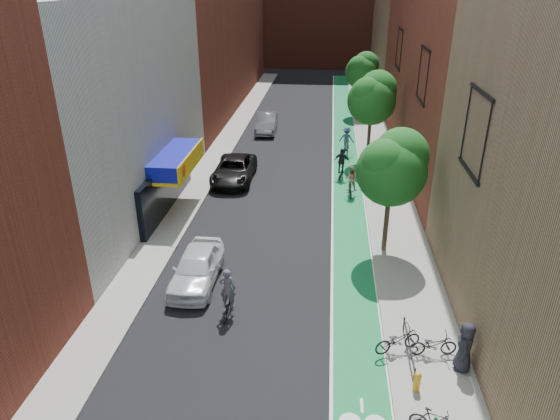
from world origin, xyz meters
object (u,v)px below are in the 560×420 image
(parked_car_white, at_px, (197,267))
(pedestrian, at_px, (465,347))
(parked_car_black, at_px, (234,170))
(parked_car_silver, at_px, (267,123))
(cyclist_lead, at_px, (228,299))
(cyclist_lane_far, at_px, (346,142))
(fire_hydrant, at_px, (417,381))
(cyclist_lane_mid, at_px, (341,166))
(cyclist_lane_near, at_px, (351,183))

(parked_car_white, distance_m, pedestrian, 11.70)
(parked_car_black, distance_m, parked_car_silver, 12.08)
(parked_car_black, relative_size, cyclist_lead, 2.61)
(parked_car_white, xyz_separation_m, parked_car_black, (-0.62, 12.66, -0.02))
(parked_car_black, height_order, cyclist_lane_far, cyclist_lane_far)
(fire_hydrant, bearing_deg, cyclist_lead, 152.85)
(parked_car_white, bearing_deg, cyclist_lane_mid, 63.87)
(cyclist_lane_mid, height_order, fire_hydrant, cyclist_lane_mid)
(parked_car_silver, height_order, fire_hydrant, parked_car_silver)
(cyclist_lead, distance_m, cyclist_lane_mid, 16.76)
(fire_hydrant, bearing_deg, cyclist_lane_mid, 96.55)
(parked_car_white, relative_size, fire_hydrant, 6.49)
(parked_car_silver, bearing_deg, cyclist_lane_mid, -61.00)
(parked_car_white, height_order, cyclist_lead, cyclist_lead)
(parked_car_silver, bearing_deg, cyclist_lane_far, -40.82)
(parked_car_silver, relative_size, cyclist_lane_mid, 2.32)
(cyclist_lead, distance_m, cyclist_lane_near, 14.12)
(cyclist_lane_far, height_order, pedestrian, cyclist_lane_far)
(pedestrian, bearing_deg, parked_car_white, -100.09)
(parked_car_black, relative_size, parked_car_silver, 1.13)
(parked_car_white, distance_m, parked_car_silver, 24.71)
(cyclist_lead, xyz_separation_m, cyclist_lane_far, (5.29, 21.32, 0.24))
(parked_car_white, distance_m, cyclist_lead, 2.93)
(cyclist_lane_near, bearing_deg, cyclist_lead, 64.02)
(parked_car_black, bearing_deg, cyclist_lead, -81.13)
(parked_car_black, xyz_separation_m, parked_car_silver, (0.76, 12.05, 0.04))
(fire_hydrant, bearing_deg, pedestrian, 34.41)
(parked_car_white, bearing_deg, fire_hydrant, -33.53)
(cyclist_lead, height_order, cyclist_lane_near, cyclist_lead)
(cyclist_lane_mid, distance_m, pedestrian, 18.92)
(cyclist_lane_mid, xyz_separation_m, cyclist_lane_far, (0.45, 5.28, 0.13))
(parked_car_white, relative_size, cyclist_lead, 2.18)
(pedestrian, bearing_deg, parked_car_silver, -146.61)
(cyclist_lead, relative_size, pedestrian, 1.12)
(cyclist_lane_far, bearing_deg, parked_car_black, 54.31)
(pedestrian, bearing_deg, parked_car_black, -133.26)
(parked_car_silver, relative_size, cyclist_lane_far, 2.25)
(cyclist_lane_near, bearing_deg, parked_car_black, -16.90)
(parked_car_white, xyz_separation_m, parked_car_silver, (0.14, 24.71, 0.02))
(cyclist_lane_near, bearing_deg, pedestrian, 99.01)
(cyclist_lane_near, xyz_separation_m, cyclist_lane_far, (-0.09, 8.27, 0.13))
(cyclist_lane_far, bearing_deg, parked_car_white, 84.23)
(cyclist_lane_near, distance_m, cyclist_lane_far, 8.27)
(parked_car_white, relative_size, cyclist_lane_near, 2.36)
(cyclist_lead, height_order, pedestrian, cyclist_lead)
(parked_car_black, xyz_separation_m, cyclist_lead, (2.48, -14.92, -0.02))
(parked_car_white, height_order, parked_car_silver, parked_car_silver)
(parked_car_silver, relative_size, fire_hydrant, 6.86)
(parked_car_white, distance_m, fire_hydrant, 10.73)
(parked_car_black, relative_size, cyclist_lane_far, 2.55)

